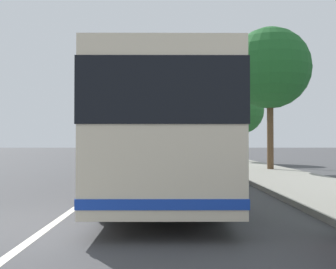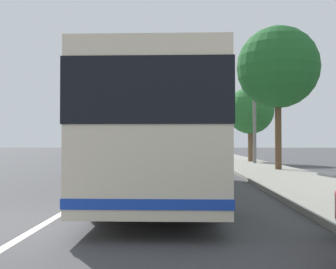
# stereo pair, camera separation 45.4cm
# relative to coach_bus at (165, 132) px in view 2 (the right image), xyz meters

# --- Properties ---
(ground_plane) EXTENTS (220.00, 220.00, 0.00)m
(ground_plane) POSITION_rel_coach_bus_xyz_m (-4.57, 2.03, -1.82)
(ground_plane) COLOR #424244
(sidewalk_curb) EXTENTS (110.00, 3.60, 0.14)m
(sidewalk_curb) POSITION_rel_coach_bus_xyz_m (5.43, -4.85, -1.75)
(sidewalk_curb) COLOR gray
(sidewalk_curb) RESTS_ON ground
(lane_divider_line) EXTENTS (110.00, 0.16, 0.01)m
(lane_divider_line) POSITION_rel_coach_bus_xyz_m (5.43, 2.03, -1.82)
(lane_divider_line) COLOR silver
(lane_divider_line) RESTS_ON ground
(coach_bus) EXTENTS (12.45, 2.66, 3.12)m
(coach_bus) POSITION_rel_coach_bus_xyz_m (0.00, 0.00, 0.00)
(coach_bus) COLOR beige
(coach_bus) RESTS_ON ground
(car_oncoming) EXTENTS (4.13, 2.02, 1.55)m
(car_oncoming) POSITION_rel_coach_bus_xyz_m (18.51, 0.11, -1.09)
(car_oncoming) COLOR gray
(car_oncoming) RESTS_ON ground
(car_ahead_same_lane) EXTENTS (4.39, 1.97, 1.48)m
(car_ahead_same_lane) POSITION_rel_coach_bus_xyz_m (34.63, 0.01, -1.11)
(car_ahead_same_lane) COLOR navy
(car_ahead_same_lane) RESTS_ON ground
(car_far_distant) EXTENTS (4.17, 1.94, 1.53)m
(car_far_distant) POSITION_rel_coach_bus_xyz_m (29.49, 4.62, -1.10)
(car_far_distant) COLOR #2D7238
(car_far_distant) RESTS_ON ground
(car_behind_bus) EXTENTS (4.73, 1.98, 1.56)m
(car_behind_bus) POSITION_rel_coach_bus_xyz_m (41.20, 4.27, -1.08)
(car_behind_bus) COLOR gray
(car_behind_bus) RESTS_ON ground
(roadside_tree_mid_block) EXTENTS (4.21, 4.21, 7.48)m
(roadside_tree_mid_block) POSITION_rel_coach_bus_xyz_m (8.74, -5.46, 3.54)
(roadside_tree_mid_block) COLOR brown
(roadside_tree_mid_block) RESTS_ON ground
(roadside_tree_far_block) EXTENTS (3.43, 3.43, 5.57)m
(roadside_tree_far_block) POSITION_rel_coach_bus_xyz_m (17.46, -5.52, 2.01)
(roadside_tree_far_block) COLOR brown
(roadside_tree_far_block) RESTS_ON ground
(utility_pole) EXTENTS (0.23, 0.23, 6.14)m
(utility_pole) POSITION_rel_coach_bus_xyz_m (14.96, -5.37, 1.25)
(utility_pole) COLOR slate
(utility_pole) RESTS_ON ground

